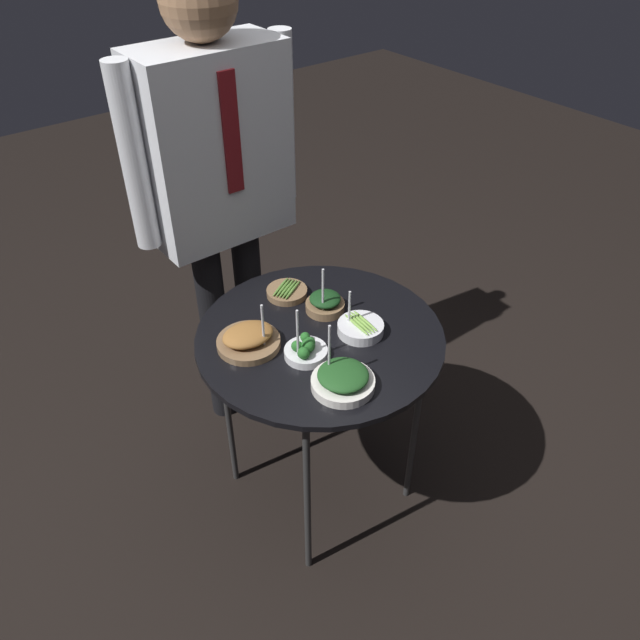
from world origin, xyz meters
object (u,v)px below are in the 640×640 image
at_px(bowl_asparagus_far_rim, 360,328).
at_px(bowl_spinach_front_center, 325,303).
at_px(serving_cart, 320,346).
at_px(bowl_roast_center, 248,339).
at_px(bowl_spinach_near_rim, 343,379).
at_px(bowl_asparagus_front_right, 287,292).
at_px(bowl_broccoli_back_left, 305,350).
at_px(waiter_figure, 217,169).

bearing_deg(bowl_asparagus_far_rim, bowl_spinach_front_center, 95.20).
bearing_deg(serving_cart, bowl_asparagus_far_rim, -34.75).
distance_m(serving_cart, bowl_spinach_front_center, 0.13).
bearing_deg(bowl_roast_center, bowl_spinach_near_rim, -70.65).
bearing_deg(bowl_asparagus_far_rim, bowl_spinach_near_rim, -142.47).
distance_m(bowl_spinach_front_center, bowl_asparagus_front_right, 0.14).
bearing_deg(bowl_asparagus_front_right, bowl_spinach_front_center, -71.70).
distance_m(bowl_spinach_front_center, bowl_spinach_near_rim, 0.33).
height_order(bowl_spinach_front_center, bowl_broccoli_back_left, bowl_broccoli_back_left).
relative_size(bowl_spinach_near_rim, bowl_roast_center, 1.00).
bearing_deg(waiter_figure, bowl_roast_center, -113.95).
distance_m(bowl_spinach_front_center, bowl_broccoli_back_left, 0.22).
height_order(bowl_roast_center, waiter_figure, waiter_figure).
bearing_deg(bowl_asparagus_front_right, bowl_spinach_near_rim, -106.53).
relative_size(bowl_spinach_front_center, bowl_spinach_near_rim, 0.93).
height_order(bowl_spinach_front_center, waiter_figure, waiter_figure).
bearing_deg(bowl_broccoli_back_left, bowl_spinach_front_center, 37.25).
bearing_deg(bowl_roast_center, bowl_asparagus_far_rim, -27.62).
xyz_separation_m(bowl_broccoli_back_left, bowl_roast_center, (-0.10, 0.13, 0.00)).
bearing_deg(bowl_spinach_front_center, bowl_asparagus_far_rim, -84.80).
xyz_separation_m(bowl_asparagus_front_right, waiter_figure, (-0.02, 0.32, 0.29)).
bearing_deg(serving_cart, bowl_asparagus_front_right, 80.04).
height_order(bowl_asparagus_far_rim, bowl_broccoli_back_left, bowl_broccoli_back_left).
distance_m(bowl_spinach_near_rim, bowl_broccoli_back_left, 0.15).
xyz_separation_m(bowl_broccoli_back_left, bowl_asparagus_front_right, (0.13, 0.26, -0.01)).
bearing_deg(bowl_spinach_near_rim, bowl_spinach_front_center, 59.38).
bearing_deg(bowl_broccoli_back_left, bowl_asparagus_far_rim, -4.24).
xyz_separation_m(bowl_spinach_near_rim, waiter_figure, (0.10, 0.73, 0.28)).
distance_m(bowl_spinach_near_rim, bowl_roast_center, 0.30).
relative_size(serving_cart, bowl_roast_center, 4.01).
relative_size(bowl_spinach_front_center, waiter_figure, 0.11).
distance_m(serving_cart, bowl_asparagus_far_rim, 0.13).
bearing_deg(bowl_broccoli_back_left, bowl_asparagus_front_right, 64.15).
bearing_deg(bowl_roast_center, bowl_spinach_front_center, -0.59).
bearing_deg(bowl_asparagus_front_right, bowl_asparagus_far_rim, -78.36).
relative_size(bowl_spinach_front_center, bowl_roast_center, 0.94).
bearing_deg(bowl_broccoli_back_left, bowl_spinach_near_rim, -88.43).
bearing_deg(waiter_figure, bowl_broccoli_back_left, -100.04).
height_order(bowl_spinach_front_center, bowl_spinach_near_rim, bowl_spinach_near_rim).
bearing_deg(bowl_asparagus_front_right, bowl_roast_center, -149.81).
distance_m(bowl_broccoli_back_left, waiter_figure, 0.66).
relative_size(bowl_broccoli_back_left, bowl_asparagus_front_right, 1.40).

